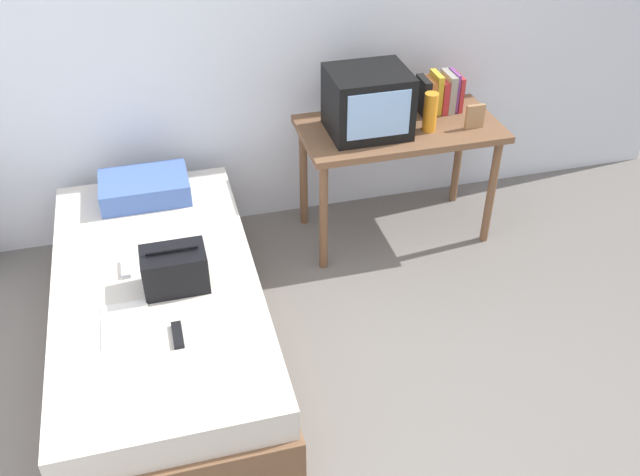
# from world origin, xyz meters

# --- Properties ---
(ground_plane) EXTENTS (8.00, 8.00, 0.00)m
(ground_plane) POSITION_xyz_m (0.00, 0.00, 0.00)
(ground_plane) COLOR slate
(wall_back) EXTENTS (5.20, 0.10, 2.60)m
(wall_back) POSITION_xyz_m (0.00, 2.00, 1.30)
(wall_back) COLOR silver
(wall_back) RESTS_ON ground
(bed) EXTENTS (1.00, 2.00, 0.46)m
(bed) POSITION_xyz_m (-0.97, 0.86, 0.23)
(bed) COLOR brown
(bed) RESTS_ON ground
(desk) EXTENTS (1.16, 0.60, 0.74)m
(desk) POSITION_xyz_m (0.52, 1.55, 0.65)
(desk) COLOR brown
(desk) RESTS_ON ground
(tv) EXTENTS (0.44, 0.39, 0.36)m
(tv) POSITION_xyz_m (0.31, 1.54, 0.92)
(tv) COLOR black
(tv) RESTS_ON desk
(water_bottle) EXTENTS (0.08, 0.08, 0.23)m
(water_bottle) POSITION_xyz_m (0.66, 1.46, 0.86)
(water_bottle) COLOR orange
(water_bottle) RESTS_ON desk
(book_row) EXTENTS (0.25, 0.17, 0.24)m
(book_row) POSITION_xyz_m (0.81, 1.68, 0.85)
(book_row) COLOR black
(book_row) RESTS_ON desk
(picture_frame) EXTENTS (0.11, 0.02, 0.14)m
(picture_frame) POSITION_xyz_m (0.92, 1.42, 0.81)
(picture_frame) COLOR #9E754C
(picture_frame) RESTS_ON desk
(pillow) EXTENTS (0.49, 0.33, 0.13)m
(pillow) POSITION_xyz_m (-0.96, 1.61, 0.53)
(pillow) COLOR #4766AD
(pillow) RESTS_ON bed
(handbag) EXTENTS (0.30, 0.20, 0.23)m
(handbag) POSITION_xyz_m (-0.87, 0.78, 0.56)
(handbag) COLOR black
(handbag) RESTS_ON bed
(magazine) EXTENTS (0.21, 0.29, 0.01)m
(magazine) POSITION_xyz_m (-1.12, 0.56, 0.47)
(magazine) COLOR white
(magazine) RESTS_ON bed
(remote_dark) EXTENTS (0.04, 0.16, 0.02)m
(remote_dark) POSITION_xyz_m (-0.90, 0.43, 0.47)
(remote_dark) COLOR black
(remote_dark) RESTS_ON bed
(remote_silver) EXTENTS (0.04, 0.14, 0.02)m
(remote_silver) POSITION_xyz_m (-1.10, 0.96, 0.47)
(remote_silver) COLOR #B7B7BC
(remote_silver) RESTS_ON bed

